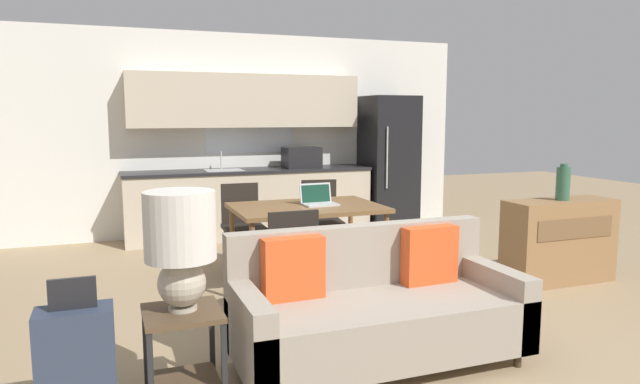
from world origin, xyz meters
name	(u,v)px	position (x,y,z in m)	size (l,w,h in m)	color
ground_plane	(409,365)	(0.00, 0.00, 0.00)	(20.00, 20.00, 0.00)	#9E8460
wall_back	(244,134)	(0.00, 4.63, 1.35)	(6.40, 0.07, 2.70)	silver
kitchen_counter	(250,173)	(0.01, 4.33, 0.84)	(3.27, 0.65, 2.15)	beige
refrigerator	(388,162)	(2.03, 4.24, 0.94)	(0.69, 0.71, 1.88)	black
dining_table	(307,212)	(-0.02, 1.95, 0.69)	(1.39, 0.95, 0.76)	brown
couch	(374,310)	(-0.18, 0.14, 0.35)	(1.86, 0.80, 0.87)	#3D2D1E
side_table	(183,341)	(-1.42, 0.03, 0.36)	(0.42, 0.42, 0.54)	brown
table_lamp	(180,240)	(-1.42, 0.05, 0.93)	(0.39, 0.39, 0.67)	#B2A893
credenza	(559,241)	(2.29, 1.16, 0.40)	(1.10, 0.41, 0.80)	olive
vase	(563,183)	(2.29, 1.14, 0.97)	(0.13, 0.13, 0.35)	#336047
dining_chair_near_left	(289,257)	(-0.46, 1.10, 0.50)	(0.42, 0.42, 0.89)	black
dining_chair_far_right	(321,216)	(0.44, 2.77, 0.50)	(0.48, 0.48, 0.89)	black
dining_chair_far_left	(242,221)	(-0.46, 2.75, 0.50)	(0.43, 0.43, 0.89)	black
laptop	(318,200)	(0.11, 1.98, 0.81)	(0.33, 0.27, 0.20)	#B7BABC
suitcase	(77,369)	(-1.97, -0.08, 0.33)	(0.38, 0.22, 0.81)	#2D384C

